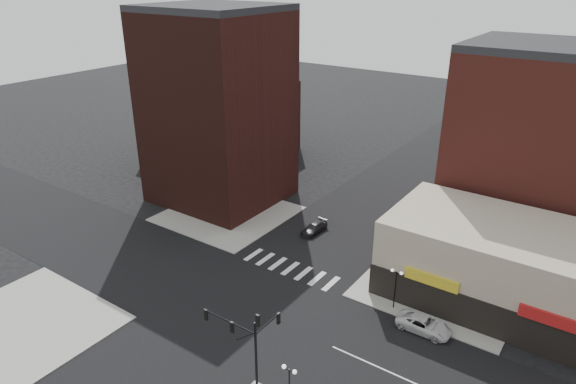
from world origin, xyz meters
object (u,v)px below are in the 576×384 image
Objects in this scene: street_lamp_se_a at (289,378)px; dark_sedan_north at (314,228)px; traffic_signal at (248,338)px; street_lamp_ne at (396,279)px; white_suv at (424,325)px.

street_lamp_se_a is 0.99× the size of dark_sedan_north.
dark_sedan_north is (-9.69, 24.54, -4.35)m from traffic_signal.
dark_sedan_north is (-14.45, 8.71, -2.68)m from street_lamp_ne.
street_lamp_se_a is 16.03m from street_lamp_ne.
white_suv is (4.58, 14.50, -2.61)m from street_lamp_se_a.
traffic_signal is 1.87× the size of street_lamp_se_a.
white_suv reaches higher than dark_sedan_north.
street_lamp_se_a and street_lamp_ne have the same top height.
street_lamp_se_a is 28.26m from dark_sedan_north.
traffic_signal reaches higher than street_lamp_ne.
street_lamp_ne is at bearing 73.25° from traffic_signal.
street_lamp_ne is (1.00, 16.00, 0.00)m from street_lamp_se_a.
dark_sedan_north is at bearing 111.55° from traffic_signal.
street_lamp_se_a reaches higher than white_suv.
traffic_signal is at bearing 149.23° from white_suv.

